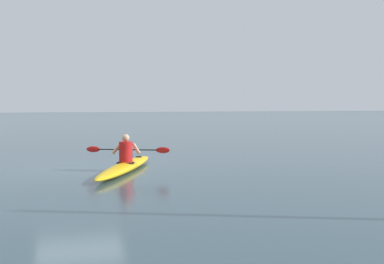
% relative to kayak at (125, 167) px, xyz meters
% --- Properties ---
extents(ground_plane, '(160.00, 160.00, 0.00)m').
position_rel_kayak_xyz_m(ground_plane, '(1.22, -0.95, -0.13)').
color(ground_plane, '#334C56').
extents(kayak, '(2.47, 4.82, 0.26)m').
position_rel_kayak_xyz_m(kayak, '(0.00, 0.00, 0.00)').
color(kayak, '#EAB214').
rests_on(kayak, ground).
extents(kayaker, '(2.24, 0.98, 0.78)m').
position_rel_kayak_xyz_m(kayaker, '(-0.03, -0.06, 0.45)').
color(kayaker, red).
rests_on(kayaker, kayak).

